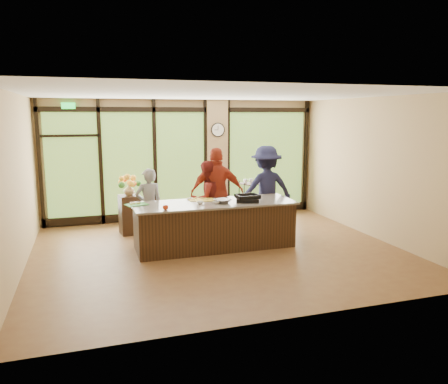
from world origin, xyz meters
TOP-DOWN VIEW (x-y plane):
  - floor at (0.00, 0.00)m, footprint 7.00×7.00m
  - ceiling at (0.00, 0.00)m, footprint 7.00×7.00m
  - back_wall at (0.00, 3.00)m, footprint 7.00×0.00m
  - left_wall at (-3.50, 0.00)m, footprint 0.00×6.00m
  - right_wall at (3.50, 0.00)m, footprint 0.00×6.00m
  - window_wall at (0.16, 2.95)m, footprint 6.90×0.12m
  - island_base at (0.00, 0.30)m, footprint 3.10×1.00m
  - countertop at (0.00, 0.30)m, footprint 3.20×1.10m
  - wall_clock at (0.85, 2.87)m, footprint 0.36×0.04m
  - cook_left at (-1.19, 1.07)m, footprint 0.60×0.43m
  - cook_midleft at (0.03, 1.02)m, footprint 0.99×0.89m
  - cook_midright at (0.26, 0.97)m, footprint 1.22×0.73m
  - cook_right at (1.45, 1.12)m, footprint 1.28×0.76m
  - roasting_pan at (0.63, 0.14)m, footprint 0.53×0.46m
  - mixing_bowl at (0.14, 0.19)m, footprint 0.40×0.40m
  - cutting_board_left at (-1.50, 0.52)m, footprint 0.47×0.41m
  - cutting_board_center at (-0.23, 0.66)m, footprint 0.41×0.31m
  - cutting_board_right at (-0.13, 0.56)m, footprint 0.43×0.33m
  - prep_bowl_near at (-0.31, 0.24)m, footprint 0.17×0.17m
  - prep_bowl_mid at (0.00, 0.17)m, footprint 0.18×0.18m
  - prep_bowl_far at (-0.40, 0.74)m, footprint 0.13×0.13m
  - red_ramekin at (-1.05, -0.11)m, footprint 0.14×0.14m
  - flower_stand at (-1.51, 1.85)m, footprint 0.49×0.49m
  - flower_vase at (-1.51, 1.85)m, footprint 0.26×0.26m
  - bar_cart at (1.72, 2.55)m, footprint 0.84×0.66m

SIDE VIEW (x-z plane):
  - floor at x=0.00m, z-range 0.00..0.00m
  - flower_stand at x=-1.51m, z-range 0.00..0.87m
  - island_base at x=0.00m, z-range 0.00..0.88m
  - bar_cart at x=1.72m, z-range 0.10..1.10m
  - cook_left at x=-1.19m, z-range 0.00..1.55m
  - cook_midleft at x=0.03m, z-range 0.00..1.67m
  - countertop at x=0.00m, z-range 0.88..0.92m
  - cutting_board_left at x=-1.50m, z-range 0.92..0.93m
  - cutting_board_center at x=-0.23m, z-range 0.92..0.93m
  - cutting_board_right at x=-0.13m, z-range 0.92..0.93m
  - prep_bowl_far at x=-0.40m, z-range 0.92..0.95m
  - prep_bowl_near at x=-0.31m, z-range 0.92..0.96m
  - prep_bowl_mid at x=0.00m, z-range 0.92..0.97m
  - mixing_bowl at x=0.14m, z-range 0.92..1.00m
  - roasting_pan at x=0.63m, z-range 0.92..1.00m
  - red_ramekin at x=-1.05m, z-range 0.92..1.00m
  - cook_midright at x=0.26m, z-range 0.00..1.95m
  - cook_right at x=1.45m, z-range 0.00..1.95m
  - flower_vase at x=-1.51m, z-range 0.87..1.12m
  - window_wall at x=0.16m, z-range -0.11..2.89m
  - back_wall at x=0.00m, z-range -2.00..5.00m
  - left_wall at x=-3.50m, z-range -1.50..4.50m
  - right_wall at x=3.50m, z-range -1.50..4.50m
  - wall_clock at x=0.85m, z-range 2.07..2.43m
  - ceiling at x=0.00m, z-range 3.00..3.00m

